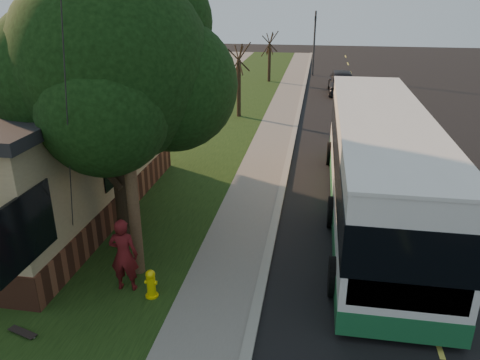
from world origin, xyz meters
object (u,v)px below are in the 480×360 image
(fire_hydrant, at_px, (151,284))
(dumpster, at_px, (73,145))
(distant_car, at_px, (342,82))
(skateboarder, at_px, (124,255))
(transit_bus, at_px, (378,162))
(leafy_tree, at_px, (115,68))
(skateboard_spare, at_px, (23,332))
(traffic_signal, at_px, (314,39))
(bare_tree_far, at_px, (269,58))
(bare_tree_near, at_px, (239,81))
(utility_pole, at_px, (124,103))

(fire_hydrant, relative_size, dumpster, 0.50)
(dumpster, bearing_deg, distant_car, 54.16)
(skateboarder, bearing_deg, fire_hydrant, 158.58)
(fire_hydrant, xyz_separation_m, distant_car, (5.41, 26.32, 0.40))
(transit_bus, height_order, dumpster, transit_bus)
(transit_bus, bearing_deg, leafy_tree, -157.38)
(skateboard_spare, bearing_deg, skateboarder, 51.67)
(traffic_signal, relative_size, transit_bus, 0.42)
(fire_hydrant, xyz_separation_m, transit_bus, (5.77, 5.71, 1.46))
(distant_car, bearing_deg, bare_tree_far, 146.99)
(bare_tree_near, xyz_separation_m, skateboarder, (0.17, -17.78, -1.11))
(skateboard_spare, xyz_separation_m, distant_car, (7.73, 28.11, 0.72))
(fire_hydrant, xyz_separation_m, dumpster, (-6.90, 9.28, 0.26))
(distant_car, bearing_deg, traffic_signal, 106.07)
(leafy_tree, height_order, distant_car, leafy_tree)
(skateboarder, height_order, distant_car, skateboarder)
(leafy_tree, bearing_deg, traffic_signal, 81.53)
(fire_hydrant, xyz_separation_m, bare_tree_far, (-0.40, 30.00, 1.57))
(utility_pole, height_order, bare_tree_near, utility_pole)
(leafy_tree, xyz_separation_m, transit_bus, (7.34, 3.06, -3.28))
(fire_hydrant, xyz_separation_m, leafy_tree, (-1.57, 2.65, 4.73))
(fire_hydrant, distance_m, distant_car, 26.87)
(bare_tree_near, distance_m, skateboard_spare, 19.95)
(bare_tree_far, xyz_separation_m, transit_bus, (6.17, -24.29, -0.11))
(leafy_tree, relative_size, transit_bus, 0.59)
(transit_bus, bearing_deg, utility_pole, -143.95)
(bare_tree_far, height_order, transit_bus, bare_tree_far)
(utility_pole, distance_m, traffic_signal, 33.26)
(skateboard_spare, height_order, dumpster, dumpster)
(utility_pole, relative_size, skateboarder, 4.69)
(leafy_tree, bearing_deg, bare_tree_near, 87.50)
(distant_car, bearing_deg, utility_pole, -104.21)
(utility_pole, relative_size, bare_tree_far, 2.25)
(traffic_signal, height_order, transit_bus, traffic_signal)
(bare_tree_far, relative_size, dumpster, 2.74)
(utility_pole, relative_size, leafy_tree, 1.16)
(fire_hydrant, xyz_separation_m, utility_pole, (-0.71, 0.99, 4.20))
(traffic_signal, xyz_separation_m, transit_bus, (2.67, -28.29, -1.27))
(traffic_signal, relative_size, distant_car, 1.12)
(leafy_tree, bearing_deg, transit_bus, 22.62)
(traffic_signal, relative_size, skateboard_spare, 7.35)
(fire_hydrant, xyz_separation_m, skateboard_spare, (-2.32, -1.79, -0.31))
(traffic_signal, height_order, distant_car, traffic_signal)
(utility_pole, xyz_separation_m, distant_car, (6.11, 25.33, -3.79))
(transit_bus, bearing_deg, bare_tree_far, 104.26)
(leafy_tree, distance_m, transit_bus, 8.60)
(utility_pole, distance_m, dumpster, 11.07)
(dumpster, relative_size, distant_car, 0.30)
(fire_hydrant, height_order, dumpster, dumpster)
(bare_tree_near, bearing_deg, leafy_tree, -92.50)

